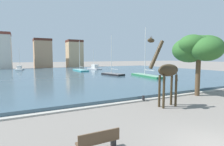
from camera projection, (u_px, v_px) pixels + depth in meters
name	position (u px, v px, depth m)	size (l,w,h in m)	color
harbor_water	(60.00, 75.00, 37.25)	(77.96, 49.88, 0.37)	#3D5666
quay_edge_coping	(120.00, 103.00, 14.96)	(77.96, 0.50, 0.12)	#ADA89E
giraffe_statue	(167.00, 72.00, 13.84)	(3.12, 0.74, 5.44)	#382B19
sailboat_green	(144.00, 76.00, 33.11)	(2.42, 9.63, 9.26)	#236B42
sailboat_grey	(94.00, 68.00, 53.31)	(2.64, 6.93, 6.48)	#939399
sailboat_black	(111.00, 75.00, 35.77)	(3.05, 6.12, 8.17)	black
sailboat_white	(20.00, 69.00, 49.22)	(2.18, 6.38, 6.46)	white
sailboat_teal	(80.00, 71.00, 47.52)	(2.14, 8.59, 8.26)	teal
shade_tree	(199.00, 48.00, 17.88)	(4.54, 5.24, 6.11)	brown
mooring_bollard	(143.00, 98.00, 15.89)	(0.24, 0.24, 0.50)	#232326
park_bench	(98.00, 141.00, 7.31)	(1.80, 0.44, 0.92)	brown
townhouse_wide_warehouse	(0.00, 51.00, 55.21)	(6.10, 6.79, 11.46)	beige
townhouse_narrow_midrow	(43.00, 54.00, 62.38)	(5.80, 6.20, 10.23)	tan
townhouse_end_terrace	(74.00, 54.00, 65.98)	(5.46, 5.36, 10.13)	tan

